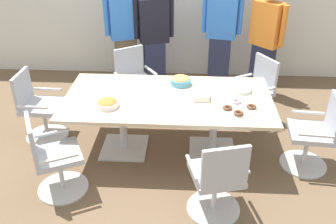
% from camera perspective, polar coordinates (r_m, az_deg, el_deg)
% --- Properties ---
extents(ground_plane, '(10.00, 10.00, 0.01)m').
position_cam_1_polar(ground_plane, '(4.68, 0.00, -5.88)').
color(ground_plane, brown).
extents(conference_table, '(2.40, 1.20, 0.75)m').
position_cam_1_polar(conference_table, '(4.34, 0.00, 0.86)').
color(conference_table, '#CCB793').
rests_on(conference_table, ground).
extents(office_chair_0, '(0.74, 0.74, 0.91)m').
position_cam_1_polar(office_chair_0, '(5.24, 13.13, 2.74)').
color(office_chair_0, silver).
rests_on(office_chair_0, ground).
extents(office_chair_1, '(0.75, 0.75, 0.91)m').
position_cam_1_polar(office_chair_1, '(5.42, -5.18, 4.39)').
color(office_chair_1, silver).
rests_on(office_chair_1, ground).
extents(office_chair_2, '(0.56, 0.56, 0.91)m').
position_cam_1_polar(office_chair_2, '(5.00, -19.32, 0.36)').
color(office_chair_2, silver).
rests_on(office_chair_2, ground).
extents(office_chair_3, '(0.72, 0.72, 0.91)m').
position_cam_1_polar(office_chair_3, '(4.02, -17.34, -7.10)').
color(office_chair_3, silver).
rests_on(office_chair_3, ground).
extents(office_chair_4, '(0.66, 0.66, 0.91)m').
position_cam_1_polar(office_chair_4, '(3.61, 7.63, -10.63)').
color(office_chair_4, silver).
rests_on(office_chair_4, ground).
extents(office_chair_5, '(0.59, 0.59, 0.91)m').
position_cam_1_polar(office_chair_5, '(4.51, 21.58, -3.59)').
color(office_chair_5, silver).
rests_on(office_chair_5, ground).
extents(person_standing_0, '(0.60, 0.36, 1.84)m').
position_cam_1_polar(person_standing_0, '(5.81, -6.65, 12.11)').
color(person_standing_0, brown).
rests_on(person_standing_0, ground).
extents(person_standing_1, '(0.61, 0.32, 1.74)m').
position_cam_1_polar(person_standing_1, '(5.78, -2.16, 11.54)').
color(person_standing_1, '#232842').
rests_on(person_standing_1, ground).
extents(person_standing_2, '(0.61, 0.29, 1.88)m').
position_cam_1_polar(person_standing_2, '(5.80, 8.19, 12.21)').
color(person_standing_2, '#232842').
rests_on(person_standing_2, ground).
extents(person_standing_3, '(0.49, 0.49, 1.72)m').
position_cam_1_polar(person_standing_3, '(5.83, 14.76, 10.64)').
color(person_standing_3, '#232842').
rests_on(person_standing_3, ground).
extents(snack_bowl_cookies, '(0.25, 0.25, 0.11)m').
position_cam_1_polar(snack_bowl_cookies, '(4.56, 1.96, 4.90)').
color(snack_bowl_cookies, '#4C9EC6').
rests_on(snack_bowl_cookies, conference_table).
extents(snack_bowl_pretzels, '(0.24, 0.24, 0.09)m').
position_cam_1_polar(snack_bowl_pretzels, '(4.12, -9.32, 1.32)').
color(snack_bowl_pretzels, white).
rests_on(snack_bowl_pretzels, conference_table).
extents(donut_platter, '(0.37, 0.37, 0.04)m').
position_cam_1_polar(donut_platter, '(4.10, 10.88, 0.61)').
color(donut_platter, white).
rests_on(donut_platter, conference_table).
extents(plate_stack, '(0.23, 0.23, 0.04)m').
position_cam_1_polar(plate_stack, '(4.49, 11.30, 3.37)').
color(plate_stack, white).
rests_on(plate_stack, conference_table).
extents(napkin_pile, '(0.18, 0.18, 0.07)m').
position_cam_1_polar(napkin_pile, '(4.24, 5.15, 2.47)').
color(napkin_pile, white).
rests_on(napkin_pile, conference_table).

